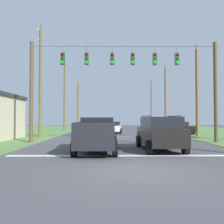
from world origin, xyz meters
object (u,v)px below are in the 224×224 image
Objects in this scene: utility_pole_distant_right at (64,96)px; utility_pole_near_left at (151,103)px; utility_pole_far_left at (40,81)px; overhead_signal_span at (123,84)px; distant_car_far_parked at (177,126)px; distant_car_oncoming at (178,128)px; utility_pole_mid_right at (197,91)px; pickup_truck at (97,135)px; distant_car_crossing_white at (114,127)px; utility_pole_distant_left at (78,104)px; utility_pole_far_right at (165,97)px; suv_black at (160,132)px.

utility_pole_near_left is at bearing 41.54° from utility_pole_distant_right.
utility_pole_near_left is 32.42m from utility_pole_far_left.
overhead_signal_span reaches higher than distant_car_far_parked.
utility_pole_far_left is (-15.12, -4.26, 4.93)m from distant_car_oncoming.
utility_pole_mid_right is (8.11, 5.91, 0.17)m from overhead_signal_span.
distant_car_oncoming is at bearing 107.34° from utility_pole_mid_right.
distant_car_oncoming is (8.82, 14.24, -0.18)m from pickup_truck.
utility_pole_far_left reaches higher than distant_car_oncoming.
utility_pole_near_left reaches higher than distant_car_oncoming.
utility_pole_mid_right is at bearing -37.57° from utility_pole_distant_right.
overhead_signal_span is at bearing -143.94° from utility_pole_mid_right.
overhead_signal_span is 9.58m from utility_pole_far_left.
pickup_truck is 15.17m from utility_pole_mid_right.
utility_pole_mid_right is at bearing -34.56° from distant_car_crossing_white.
utility_pole_near_left reaches higher than distant_car_far_parked.
utility_pole_distant_right is 1.06× the size of utility_pole_distant_left.
utility_pole_far_right reaches higher than distant_car_far_parked.
utility_pole_far_left is (-9.99, 9.51, 4.66)m from suv_black.
utility_pole_far_left reaches higher than distant_car_crossing_white.
utility_pole_distant_right is (-7.74, 6.65, 4.66)m from distant_car_crossing_white.
utility_pole_mid_right is 20.72m from utility_pole_distant_right.
utility_pole_near_left is (8.72, 21.23, 4.71)m from distant_car_crossing_white.
utility_pole_distant_left is (-16.94, 16.38, 4.27)m from distant_car_far_parked.
suv_black is at bearing -110.44° from distant_car_oncoming.
overhead_signal_span is 3.35× the size of distant_car_far_parked.
suv_black is at bearing -43.58° from utility_pole_far_left.
utility_pole_mid_right is at bearing -89.27° from utility_pole_far_right.
pickup_truck is at bearing -80.45° from utility_pole_distant_left.
suv_black is at bearing -99.43° from utility_pole_near_left.
pickup_truck is 0.52× the size of utility_pole_distant_left.
distant_car_oncoming is at bearing 58.23° from pickup_truck.
utility_pole_far_right is 20.80m from utility_pole_distant_left.
utility_pole_distant_right is (-16.24, -0.55, 0.09)m from utility_pole_far_right.
overhead_signal_span is 18.70m from distant_car_far_parked.
utility_pole_distant_left reaches higher than distant_car_far_parked.
suv_black is at bearing -66.04° from utility_pole_distant_right.
pickup_truck is 1.11× the size of suv_black.
utility_pole_distant_left is (-16.20, -0.74, -0.44)m from utility_pole_near_left.
distant_car_oncoming is at bearing -105.40° from distant_car_far_parked.
utility_pole_far_left is (-8.08, 5.05, 1.06)m from overhead_signal_span.
utility_pole_distant_right is at bearing 113.96° from suv_black.
utility_pole_distant_left reaches higher than suv_black.
suv_black is 16.53m from distant_car_crossing_white.
utility_pole_far_right reaches higher than pickup_truck.
pickup_truck is 0.47× the size of utility_pole_far_left.
pickup_truck is at bearing -172.72° from suv_black.
utility_pole_near_left is at bearing 89.91° from utility_pole_mid_right.
utility_pole_mid_right reaches higher than overhead_signal_span.
distant_car_far_parked is 23.95m from utility_pole_distant_left.
pickup_truck is 0.50× the size of utility_pole_far_right.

